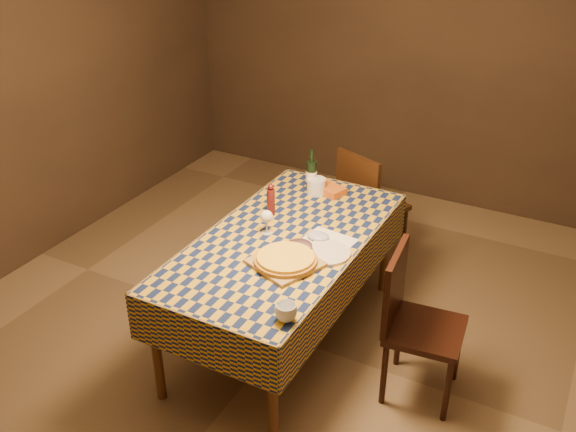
% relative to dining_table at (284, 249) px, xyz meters
% --- Properties ---
extents(room, '(5.00, 5.10, 2.70)m').
position_rel_dining_table_xyz_m(room, '(0.00, 0.00, 0.66)').
color(room, brown).
rests_on(room, ground).
extents(dining_table, '(0.94, 1.84, 0.77)m').
position_rel_dining_table_xyz_m(dining_table, '(0.00, 0.00, 0.00)').
color(dining_table, brown).
rests_on(dining_table, ground).
extents(cutting_board, '(0.45, 0.45, 0.02)m').
position_rel_dining_table_xyz_m(cutting_board, '(0.15, -0.26, 0.09)').
color(cutting_board, '#9D7D49').
rests_on(cutting_board, dining_table).
extents(pizza, '(0.43, 0.43, 0.04)m').
position_rel_dining_table_xyz_m(pizza, '(0.15, -0.26, 0.12)').
color(pizza, '#A1691A').
rests_on(pizza, cutting_board).
extents(pepper_mill, '(0.07, 0.07, 0.22)m').
position_rel_dining_table_xyz_m(pepper_mill, '(-0.22, 0.23, 0.18)').
color(pepper_mill, '#491113').
rests_on(pepper_mill, dining_table).
extents(bowl, '(0.16, 0.16, 0.05)m').
position_rel_dining_table_xyz_m(bowl, '(0.15, -0.10, 0.10)').
color(bowl, '#634753').
rests_on(bowl, dining_table).
extents(wine_glass, '(0.08, 0.08, 0.16)m').
position_rel_dining_table_xyz_m(wine_glass, '(-0.13, 0.00, 0.19)').
color(wine_glass, silver).
rests_on(wine_glass, dining_table).
extents(wine_bottle, '(0.10, 0.10, 0.31)m').
position_rel_dining_table_xyz_m(wine_bottle, '(-0.15, 0.68, 0.19)').
color(wine_bottle, black).
rests_on(wine_bottle, dining_table).
extents(deli_tub, '(0.17, 0.17, 0.11)m').
position_rel_dining_table_xyz_m(deli_tub, '(-0.10, 0.65, 0.13)').
color(deli_tub, silver).
rests_on(deli_tub, dining_table).
extents(takeout_container, '(0.23, 0.20, 0.05)m').
position_rel_dining_table_xyz_m(takeout_container, '(-0.01, 0.70, 0.10)').
color(takeout_container, '#B85918').
rests_on(takeout_container, dining_table).
extents(white_plate, '(0.35, 0.35, 0.02)m').
position_rel_dining_table_xyz_m(white_plate, '(0.31, -0.05, 0.08)').
color(white_plate, silver).
rests_on(white_plate, dining_table).
extents(tumbler, '(0.15, 0.15, 0.09)m').
position_rel_dining_table_xyz_m(tumbler, '(0.39, -0.71, 0.12)').
color(tumbler, white).
rests_on(tumbler, dining_table).
extents(flour_patch, '(0.32, 0.26, 0.00)m').
position_rel_dining_table_xyz_m(flour_patch, '(0.26, 0.10, 0.08)').
color(flour_patch, white).
rests_on(flour_patch, dining_table).
extents(flour_bag, '(0.17, 0.15, 0.04)m').
position_rel_dining_table_xyz_m(flour_bag, '(0.19, 0.09, 0.10)').
color(flour_bag, '#A3ABD0').
rests_on(flour_bag, dining_table).
extents(chair_far, '(0.55, 0.55, 0.93)m').
position_rel_dining_table_xyz_m(chair_far, '(0.09, 1.16, -0.17)').
color(chair_far, black).
rests_on(chair_far, ground).
extents(chair_right, '(0.47, 0.46, 0.93)m').
position_rel_dining_table_xyz_m(chair_right, '(0.86, -0.07, -0.17)').
color(chair_right, black).
rests_on(chair_right, ground).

